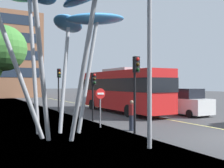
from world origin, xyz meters
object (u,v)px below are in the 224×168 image
Objects in this scene: traffic_light_kerb_far at (93,86)px; pedestrian at (132,115)px; street_lamp at (156,10)px; leaf_sculpture at (57,10)px; no_entry_sign at (100,101)px; traffic_light_kerb_near at (136,78)px; car_parked_mid at (186,103)px; traffic_light_island_mid at (59,81)px; red_bus at (122,89)px.

pedestrian is (0.26, -4.30, -1.54)m from traffic_light_kerb_far.
street_lamp reaches higher than traffic_light_kerb_far.
leaf_sculpture reaches higher than traffic_light_kerb_far.
pedestrian is at bearing -58.89° from no_entry_sign.
traffic_light_kerb_far is 4.57m from pedestrian.
traffic_light_kerb_near is at bearing -14.59° from leaf_sculpture.
traffic_light_kerb_near is 9.45m from car_parked_mid.
pedestrian is at bearing -86.85° from traffic_light_island_mid.
traffic_light_island_mid is (-0.33, 6.47, 0.42)m from traffic_light_kerb_far.
traffic_light_island_mid reaches higher than traffic_light_kerb_far.
traffic_light_kerb_near is 5.23m from traffic_light_kerb_far.
street_lamp is 5.97m from pedestrian.
street_lamp is at bearing -92.40° from traffic_light_island_mid.
no_entry_sign is (0.16, 5.28, -3.94)m from street_lamp.
traffic_light_island_mid is at bearing 71.88° from leaf_sculpture.
traffic_light_kerb_near is (3.73, -0.97, -3.15)m from leaf_sculpture.
street_lamp is at bearing -107.22° from traffic_light_kerb_near.
traffic_light_kerb_near is at bearing -112.05° from pedestrian.
traffic_light_kerb_near reaches higher than pedestrian.
traffic_light_kerb_near is at bearing -75.80° from no_entry_sign.
traffic_light_kerb_far is at bearing 47.83° from leaf_sculpture.
leaf_sculpture is 6.75m from traffic_light_kerb_far.
red_bus is 13.10m from street_lamp.
car_parked_mid is 8.52m from pedestrian.
leaf_sculpture is 6.57m from pedestrian.
traffic_light_island_mid is at bearing 92.96° from traffic_light_kerb_far.
traffic_light_kerb_far reaches higher than pedestrian.
red_bus is 8.11m from no_entry_sign.
red_bus reaches higher than traffic_light_kerb_far.
leaf_sculpture is 1.10× the size of street_lamp.
traffic_light_kerb_near reaches higher than no_entry_sign.
traffic_light_island_mid is 10.96m from pedestrian.
traffic_light_island_mid is at bearing 148.99° from red_bus.
pedestrian is (0.37, 0.91, -1.99)m from traffic_light_kerb_near.
car_parked_mid reaches higher than pedestrian.
leaf_sculpture reaches higher than pedestrian.
red_bus is at bearing 64.92° from street_lamp.
leaf_sculpture is 4.23× the size of no_entry_sign.
traffic_light_island_mid reaches higher than pedestrian.
car_parked_mid is at bearing -50.11° from red_bus.
traffic_light_kerb_far is (3.84, 4.24, -3.59)m from leaf_sculpture.
street_lamp is 5.32× the size of pedestrian.
street_lamp is (2.91, -3.63, -0.50)m from leaf_sculpture.
traffic_light_island_mid is 14.59m from street_lamp.
traffic_light_kerb_far is at bearing 93.44° from pedestrian.
pedestrian is (-7.66, -3.73, -0.18)m from car_parked_mid.
red_bus is at bearing 62.15° from pedestrian.
pedestrian is 0.73× the size of no_entry_sign.
no_entry_sign is at bearing 88.30° from street_lamp.
car_parked_mid is 1.89× the size of no_entry_sign.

